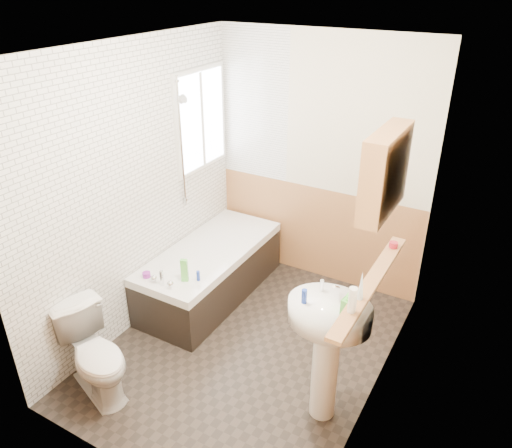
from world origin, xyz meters
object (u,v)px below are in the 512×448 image
Objects in this scene: pine_shelf at (371,283)px; medicine_cabinet at (385,172)px; bathtub at (211,270)px; toilet at (95,355)px; sink at (328,337)px.

medicine_cabinet is at bearing 105.51° from pine_shelf.
bathtub is 2.06m from pine_shelf.
toilet is (-0.03, -1.50, 0.07)m from bathtub.
toilet is at bearing -154.92° from pine_shelf.
medicine_cabinet is (0.17, 0.29, 1.14)m from sink.
medicine_cabinet reaches higher than sink.
pine_shelf is (0.20, 0.19, 0.40)m from sink.
pine_shelf is (1.77, -0.66, 0.83)m from bathtub.
sink reaches higher than toilet.
sink is 0.49m from pine_shelf.
pine_shelf is at bearing -45.30° from toilet.
medicine_cabinet is at bearing -17.80° from bathtub.
sink is at bearing -120.47° from medicine_cabinet.
pine_shelf is at bearing -74.49° from medicine_cabinet.
medicine_cabinet is (1.77, 0.94, 1.51)m from toilet.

